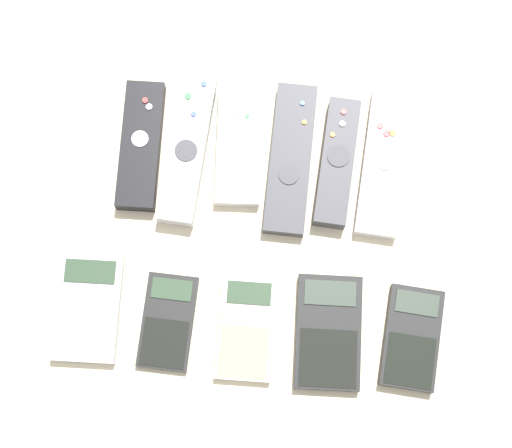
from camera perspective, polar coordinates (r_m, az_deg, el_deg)
name	(u,v)px	position (r m, az deg, el deg)	size (l,w,h in m)	color
ground_plane	(254,251)	(1.09, -0.16, -1.82)	(3.00, 3.00, 0.00)	beige
remote_0	(141,146)	(1.12, -7.69, 5.20)	(0.06, 0.17, 0.03)	black
remote_1	(188,147)	(1.12, -4.55, 5.17)	(0.06, 0.21, 0.03)	#B7B7BC
remote_2	(239,147)	(1.12, -1.16, 5.14)	(0.07, 0.16, 0.02)	silver
remote_3	(290,159)	(1.11, 2.31, 4.34)	(0.05, 0.20, 0.02)	#333338
remote_4	(337,163)	(1.11, 5.42, 4.09)	(0.05, 0.17, 0.03)	#333338
remote_5	(384,163)	(1.12, 8.52, 4.03)	(0.06, 0.20, 0.02)	silver
calculator_0	(88,308)	(1.09, -11.16, -5.53)	(0.08, 0.14, 0.02)	#B2B2B7
calculator_1	(168,322)	(1.08, -5.90, -6.49)	(0.07, 0.12, 0.01)	black
calculator_2	(244,328)	(1.07, -0.78, -6.97)	(0.07, 0.13, 0.01)	beige
calculator_3	(328,332)	(1.07, 4.85, -7.20)	(0.09, 0.14, 0.02)	black
calculator_4	(412,338)	(1.08, 10.34, -7.48)	(0.07, 0.13, 0.02)	black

